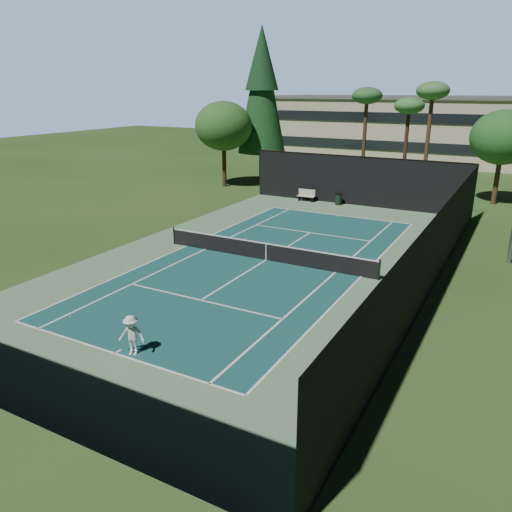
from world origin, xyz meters
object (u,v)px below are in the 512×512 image
at_px(player, 132,335).
at_px(tennis_ball_b, 272,245).
at_px(trash_bin, 338,199).
at_px(park_bench, 306,195).
at_px(tennis_ball_c, 291,255).
at_px(tennis_ball_a, 71,316).
at_px(tennis_net, 266,251).
at_px(tennis_ball_d, 245,239).

distance_m(player, tennis_ball_b, 14.42).
bearing_deg(trash_bin, park_bench, 179.06).
distance_m(tennis_ball_b, tennis_ball_c, 2.25).
bearing_deg(park_bench, tennis_ball_c, -70.30).
relative_size(tennis_ball_a, tennis_ball_c, 0.98).
height_order(tennis_net, tennis_ball_b, tennis_net).
bearing_deg(park_bench, tennis_ball_d, -85.22).
bearing_deg(tennis_net, park_bench, 105.07).
distance_m(tennis_ball_d, park_bench, 12.43).
height_order(tennis_ball_b, park_bench, park_bench).
relative_size(tennis_ball_c, park_bench, 0.05).
relative_size(tennis_ball_b, tennis_ball_c, 0.94).
bearing_deg(player, tennis_ball_c, 70.82).
relative_size(tennis_net, tennis_ball_c, 177.01).
bearing_deg(tennis_net, tennis_ball_b, 109.93).
xyz_separation_m(tennis_ball_a, trash_bin, (2.57, 25.85, 0.44)).
distance_m(tennis_ball_c, tennis_ball_d, 4.27).
bearing_deg(tennis_ball_c, trash_bin, 98.59).
bearing_deg(park_bench, player, -80.02).
relative_size(tennis_net, player, 8.43).
bearing_deg(trash_bin, tennis_ball_b, -88.83).
relative_size(tennis_ball_a, tennis_ball_b, 1.05).
height_order(player, tennis_ball_b, player).
height_order(tennis_ball_d, park_bench, park_bench).
relative_size(tennis_ball_d, park_bench, 0.04).
xyz_separation_m(player, tennis_ball_a, (-4.42, 1.10, -0.73)).
height_order(tennis_ball_a, park_bench, park_bench).
xyz_separation_m(tennis_net, trash_bin, (-1.25, 15.37, -0.08)).
distance_m(player, park_bench, 27.41).
distance_m(tennis_ball_a, trash_bin, 25.98).
distance_m(tennis_net, tennis_ball_d, 4.38).
bearing_deg(tennis_ball_a, tennis_ball_b, 77.92).
xyz_separation_m(tennis_net, tennis_ball_c, (0.85, 1.45, -0.52)).
distance_m(tennis_ball_a, tennis_ball_b, 13.51).
bearing_deg(player, tennis_ball_b, 78.28).
bearing_deg(park_bench, trash_bin, -0.94).
bearing_deg(tennis_ball_d, tennis_ball_b, -8.01).
bearing_deg(player, tennis_net, 74.90).
distance_m(player, tennis_ball_a, 4.62).
xyz_separation_m(tennis_net, tennis_ball_b, (-0.99, 2.74, -0.52)).
bearing_deg(tennis_net, tennis_ball_a, -110.03).
xyz_separation_m(tennis_net, park_bench, (-4.15, 15.41, -0.01)).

